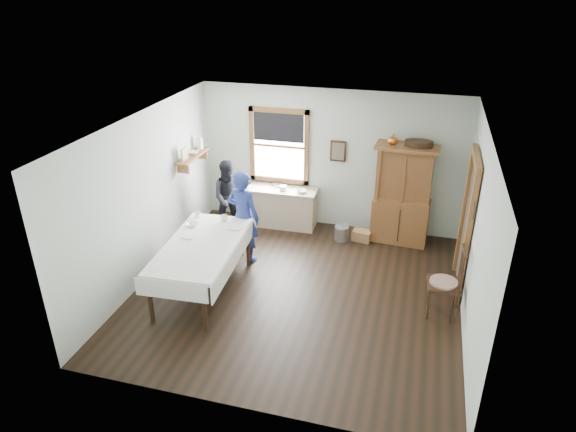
{
  "coord_description": "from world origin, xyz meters",
  "views": [
    {
      "loc": [
        1.66,
        -6.62,
        4.63
      ],
      "look_at": [
        -0.23,
        0.3,
        1.16
      ],
      "focal_mm": 32.0,
      "sensor_mm": 36.0,
      "label": 1
    }
  ],
  "objects": [
    {
      "name": "room",
      "position": [
        0.0,
        0.0,
        1.35
      ],
      "size": [
        5.01,
        5.01,
        2.7
      ],
      "color": "black",
      "rests_on": "ground"
    },
    {
      "name": "window",
      "position": [
        -1.0,
        2.46,
        1.64
      ],
      "size": [
        1.18,
        0.07,
        1.48
      ],
      "color": "white",
      "rests_on": "room"
    },
    {
      "name": "doorway",
      "position": [
        2.46,
        0.85,
        1.16
      ],
      "size": [
        0.09,
        1.14,
        2.22
      ],
      "color": "#40382E",
      "rests_on": "room"
    },
    {
      "name": "wall_shelf",
      "position": [
        -2.37,
        1.54,
        1.57
      ],
      "size": [
        0.24,
        1.0,
        0.44
      ],
      "color": "brown",
      "rests_on": "room"
    },
    {
      "name": "framed_picture",
      "position": [
        0.15,
        2.46,
        1.55
      ],
      "size": [
        0.3,
        0.04,
        0.4
      ],
      "primitive_type": "cube",
      "color": "#382013",
      "rests_on": "room"
    },
    {
      "name": "rug_beater",
      "position": [
        2.45,
        0.3,
        1.72
      ],
      "size": [
        0.01,
        0.27,
        0.27
      ],
      "primitive_type": "torus",
      "rotation": [
        0.0,
        1.57,
        0.0
      ],
      "color": "black",
      "rests_on": "room"
    },
    {
      "name": "work_counter",
      "position": [
        -0.87,
        2.2,
        0.39
      ],
      "size": [
        1.37,
        0.54,
        0.78
      ],
      "primitive_type": "cube",
      "rotation": [
        0.0,
        0.0,
        0.02
      ],
      "color": "tan",
      "rests_on": "room"
    },
    {
      "name": "china_hutch",
      "position": [
        1.42,
        2.16,
        0.93
      ],
      "size": [
        1.13,
        0.59,
        1.86
      ],
      "primitive_type": "cube",
      "rotation": [
        0.0,
        0.0,
        -0.07
      ],
      "color": "brown",
      "rests_on": "room"
    },
    {
      "name": "dining_table",
      "position": [
        -1.43,
        -0.35,
        0.42
      ],
      "size": [
        1.23,
        2.16,
        0.84
      ],
      "primitive_type": "cube",
      "rotation": [
        0.0,
        0.0,
        0.06
      ],
      "color": "white",
      "rests_on": "room"
    },
    {
      "name": "spindle_chair",
      "position": [
        2.2,
        0.01,
        0.56
      ],
      "size": [
        0.55,
        0.55,
        1.11
      ],
      "primitive_type": "cube",
      "rotation": [
        0.0,
        0.0,
        0.07
      ],
      "color": "#382013",
      "rests_on": "room"
    },
    {
      "name": "pail",
      "position": [
        0.38,
        1.88,
        0.14
      ],
      "size": [
        0.33,
        0.33,
        0.28
      ],
      "primitive_type": "cube",
      "rotation": [
        0.0,
        0.0,
        0.32
      ],
      "color": "#999BA1",
      "rests_on": "room"
    },
    {
      "name": "wicker_basket",
      "position": [
        0.76,
        1.97,
        0.1
      ],
      "size": [
        0.38,
        0.29,
        0.2
      ],
      "primitive_type": "cube",
      "rotation": [
        0.0,
        0.0,
        -0.17
      ],
      "color": "#9B7246",
      "rests_on": "room"
    },
    {
      "name": "woman_blue",
      "position": [
        -1.14,
        0.74,
        0.77
      ],
      "size": [
        0.64,
        0.5,
        1.53
      ],
      "primitive_type": "imported",
      "rotation": [
        0.0,
        0.0,
        2.88
      ],
      "color": "navy",
      "rests_on": "room"
    },
    {
      "name": "figure_dark",
      "position": [
        -1.75,
        1.7,
        0.67
      ],
      "size": [
        0.8,
        0.73,
        1.33
      ],
      "primitive_type": "imported",
      "rotation": [
        0.0,
        0.0,
        0.42
      ],
      "color": "black",
      "rests_on": "room"
    },
    {
      "name": "table_cup_a",
      "position": [
        -1.38,
        0.48,
        0.89
      ],
      "size": [
        0.17,
        0.17,
        0.1
      ],
      "primitive_type": "imported",
      "rotation": [
        0.0,
        0.0,
        0.38
      ],
      "color": "white",
      "rests_on": "dining_table"
    },
    {
      "name": "table_cup_b",
      "position": [
        -1.87,
        0.51,
        0.88
      ],
      "size": [
        0.1,
        0.1,
        0.09
      ],
      "primitive_type": "imported",
      "rotation": [
        0.0,
        0.0,
        0.13
      ],
      "color": "white",
      "rests_on": "dining_table"
    },
    {
      "name": "table_bowl",
      "position": [
        -1.82,
        0.18,
        0.87
      ],
      "size": [
        0.24,
        0.24,
        0.05
      ],
      "primitive_type": "imported",
      "rotation": [
        0.0,
        0.0,
        -0.18
      ],
      "color": "white",
      "rests_on": "dining_table"
    },
    {
      "name": "counter_book",
      "position": [
        -1.07,
        2.28,
        0.79
      ],
      "size": [
        0.27,
        0.27,
        0.02
      ],
      "primitive_type": "imported",
      "rotation": [
        0.0,
        0.0,
        0.68
      ],
      "color": "brown",
      "rests_on": "work_counter"
    },
    {
      "name": "counter_bowl",
      "position": [
        -0.47,
        2.11,
        0.81
      ],
      "size": [
        0.2,
        0.2,
        0.06
      ],
      "primitive_type": "imported",
      "rotation": [
        0.0,
        0.0,
        0.15
      ],
      "color": "white",
      "rests_on": "work_counter"
    },
    {
      "name": "shelf_bowl",
      "position": [
        -2.37,
        1.55,
        1.6
      ],
      "size": [
        0.22,
        0.22,
        0.05
      ],
      "primitive_type": "imported",
      "color": "white",
      "rests_on": "wall_shelf"
    }
  ]
}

